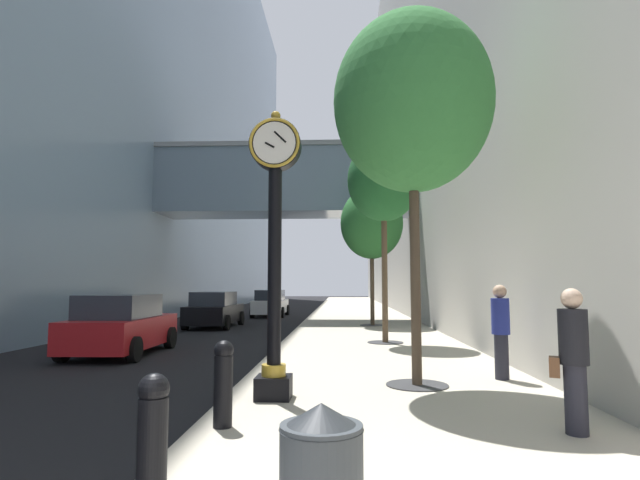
# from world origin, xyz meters

# --- Properties ---
(ground_plane) EXTENTS (110.00, 110.00, 0.00)m
(ground_plane) POSITION_xyz_m (0.00, 27.00, 0.00)
(ground_plane) COLOR black
(ground_plane) RESTS_ON ground
(sidewalk_right) EXTENTS (5.59, 80.00, 0.14)m
(sidewalk_right) POSITION_xyz_m (2.79, 30.00, 0.07)
(sidewalk_right) COLOR #BCB29E
(sidewalk_right) RESTS_ON ground
(building_block_left) EXTENTS (22.58, 80.00, 35.78)m
(building_block_left) POSITION_xyz_m (-12.12, 29.97, 17.82)
(building_block_left) COLOR #758EA8
(building_block_left) RESTS_ON ground
(building_block_right) EXTENTS (9.00, 80.00, 28.86)m
(building_block_right) POSITION_xyz_m (10.09, 30.00, 14.43)
(building_block_right) COLOR #B7B2A8
(building_block_right) RESTS_ON ground
(street_clock) EXTENTS (0.84, 0.55, 4.63)m
(street_clock) POSITION_xyz_m (0.82, 6.25, 2.69)
(street_clock) COLOR black
(street_clock) RESTS_ON sidewalk_right
(bollard_nearest) EXTENTS (0.25, 0.25, 1.08)m
(bollard_nearest) POSITION_xyz_m (0.40, 2.26, 0.70)
(bollard_nearest) COLOR black
(bollard_nearest) RESTS_ON sidewalk_right
(bollard_second) EXTENTS (0.25, 0.25, 1.08)m
(bollard_second) POSITION_xyz_m (0.40, 4.65, 0.70)
(bollard_second) COLOR black
(bollard_second) RESTS_ON sidewalk_right
(street_tree_near) EXTENTS (2.94, 2.94, 6.86)m
(street_tree_near) POSITION_xyz_m (3.23, 7.39, 5.29)
(street_tree_near) COLOR #333335
(street_tree_near) RESTS_ON sidewalk_right
(street_tree_mid_near) EXTENTS (2.29, 2.29, 6.40)m
(street_tree_mid_near) POSITION_xyz_m (3.23, 14.01, 5.18)
(street_tree_mid_near) COLOR #333335
(street_tree_mid_near) RESTS_ON sidewalk_right
(street_tree_mid_far) EXTENTS (2.78, 2.78, 6.12)m
(street_tree_mid_far) POSITION_xyz_m (3.23, 20.62, 4.64)
(street_tree_mid_far) COLOR #333335
(street_tree_mid_far) RESTS_ON sidewalk_right
(pedestrian_walking) EXTENTS (0.52, 0.45, 1.74)m
(pedestrian_walking) POSITION_xyz_m (4.70, 4.52, 1.06)
(pedestrian_walking) COLOR #23232D
(pedestrian_walking) RESTS_ON sidewalk_right
(pedestrian_by_clock) EXTENTS (0.47, 0.47, 1.78)m
(pedestrian_by_clock) POSITION_xyz_m (4.92, 8.05, 1.09)
(pedestrian_by_clock) COLOR #23232D
(pedestrian_by_clock) RESTS_ON sidewalk_right
(car_black_near) EXTENTS (2.03, 4.32, 1.60)m
(car_black_near) POSITION_xyz_m (-3.86, 20.95, 0.78)
(car_black_near) COLOR black
(car_black_near) RESTS_ON ground
(car_red_mid) EXTENTS (2.11, 4.13, 1.65)m
(car_red_mid) POSITION_xyz_m (-4.20, 12.02, 0.80)
(car_red_mid) COLOR #AD191E
(car_red_mid) RESTS_ON ground
(car_white_far) EXTENTS (1.95, 4.19, 1.60)m
(car_white_far) POSITION_xyz_m (-2.43, 28.76, 0.78)
(car_white_far) COLOR silver
(car_white_far) RESTS_ON ground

